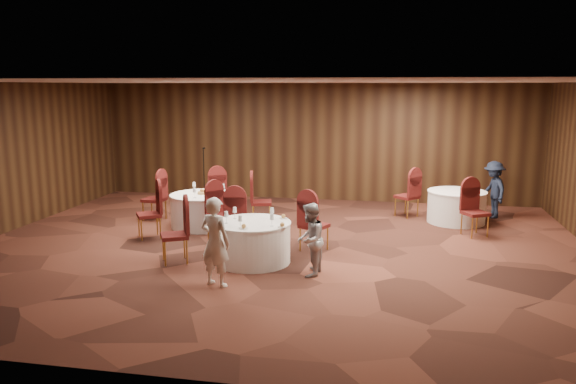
% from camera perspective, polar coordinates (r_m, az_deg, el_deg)
% --- Properties ---
extents(ground, '(12.00, 12.00, 0.00)m').
position_cam_1_polar(ground, '(10.97, -1.23, -5.81)').
color(ground, black).
rests_on(ground, ground).
extents(room_shell, '(12.00, 12.00, 12.00)m').
position_cam_1_polar(room_shell, '(10.57, -1.27, 4.45)').
color(room_shell, silver).
rests_on(room_shell, ground).
extents(table_main, '(1.38, 1.38, 0.74)m').
position_cam_1_polar(table_main, '(10.10, -3.63, -5.06)').
color(table_main, white).
rests_on(table_main, ground).
extents(table_left, '(1.45, 1.45, 0.74)m').
position_cam_1_polar(table_left, '(12.75, -8.63, -1.83)').
color(table_left, white).
rests_on(table_left, ground).
extents(table_right, '(1.33, 1.33, 0.74)m').
position_cam_1_polar(table_right, '(13.56, 16.73, -1.42)').
color(table_right, white).
rests_on(table_right, ground).
extents(chairs_main, '(3.04, 2.00, 1.00)m').
position_cam_1_polar(chairs_main, '(10.69, -4.58, -3.49)').
color(chairs_main, '#460E0F').
rests_on(chairs_main, ground).
extents(chairs_left, '(3.16, 3.13, 1.00)m').
position_cam_1_polar(chairs_left, '(12.76, -8.83, -1.25)').
color(chairs_left, '#460E0F').
rests_on(chairs_left, ground).
extents(chairs_right, '(2.10, 2.26, 1.00)m').
position_cam_1_polar(chairs_right, '(13.12, 15.06, -1.17)').
color(chairs_right, '#460E0F').
rests_on(chairs_right, ground).
extents(tabletop_main, '(1.14, 0.99, 0.22)m').
position_cam_1_polar(tabletop_main, '(9.85, -3.05, -2.65)').
color(tabletop_main, silver).
rests_on(tabletop_main, table_main).
extents(tabletop_left, '(0.80, 0.77, 0.22)m').
position_cam_1_polar(tabletop_left, '(12.66, -8.63, 0.14)').
color(tabletop_left, silver).
rests_on(tabletop_left, table_left).
extents(tabletop_right, '(0.08, 0.08, 0.22)m').
position_cam_1_polar(tabletop_right, '(13.25, 17.76, 0.56)').
color(tabletop_right, silver).
rests_on(tabletop_right, table_right).
extents(mic_stand, '(0.24, 0.24, 1.54)m').
position_cam_1_polar(mic_stand, '(15.00, -8.49, 0.34)').
color(mic_stand, black).
rests_on(mic_stand, ground).
extents(woman_a, '(0.61, 0.49, 1.44)m').
position_cam_1_polar(woman_a, '(8.89, -7.40, -5.04)').
color(woman_a, white).
rests_on(woman_a, ground).
extents(woman_b, '(0.51, 0.63, 1.23)m').
position_cam_1_polar(woman_b, '(9.33, 2.24, -4.85)').
color(woman_b, '#A9A8AD').
rests_on(woman_b, ground).
extents(man_c, '(0.76, 1.00, 1.37)m').
position_cam_1_polar(man_c, '(14.26, 20.16, 0.23)').
color(man_c, black).
rests_on(man_c, ground).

